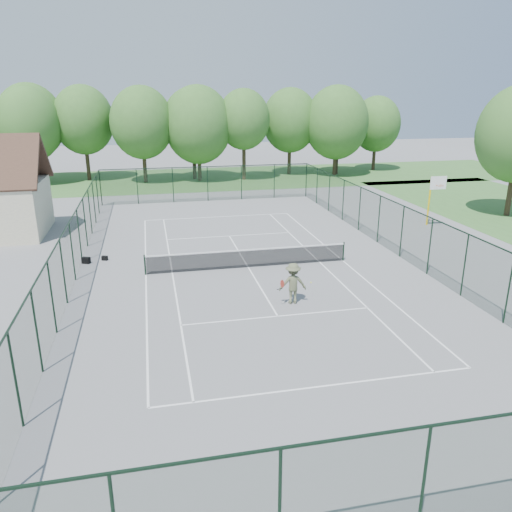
{
  "coord_description": "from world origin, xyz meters",
  "views": [
    {
      "loc": [
        -5.02,
        -25.2,
        9.12
      ],
      "look_at": [
        0.0,
        -2.0,
        1.3
      ],
      "focal_mm": 35.0,
      "sensor_mm": 36.0,
      "label": 1
    }
  ],
  "objects_px": {
    "tennis_net": "(248,257)",
    "basketball_goal": "(434,191)",
    "tennis_player": "(293,283)",
    "sports_bag_a": "(86,260)"
  },
  "relations": [
    {
      "from": "basketball_goal",
      "to": "sports_bag_a",
      "type": "relative_size",
      "value": 8.35
    },
    {
      "from": "tennis_net",
      "to": "tennis_player",
      "type": "bearing_deg",
      "value": -78.88
    },
    {
      "from": "tennis_net",
      "to": "basketball_goal",
      "type": "height_order",
      "value": "basketball_goal"
    },
    {
      "from": "basketball_goal",
      "to": "tennis_player",
      "type": "bearing_deg",
      "value": -140.7
    },
    {
      "from": "basketball_goal",
      "to": "tennis_player",
      "type": "height_order",
      "value": "basketball_goal"
    },
    {
      "from": "tennis_net",
      "to": "tennis_player",
      "type": "relative_size",
      "value": 5.83
    },
    {
      "from": "basketball_goal",
      "to": "sports_bag_a",
      "type": "height_order",
      "value": "basketball_goal"
    },
    {
      "from": "tennis_player",
      "to": "basketball_goal",
      "type": "bearing_deg",
      "value": 39.3
    },
    {
      "from": "sports_bag_a",
      "to": "tennis_player",
      "type": "bearing_deg",
      "value": -16.77
    },
    {
      "from": "sports_bag_a",
      "to": "tennis_player",
      "type": "height_order",
      "value": "tennis_player"
    }
  ]
}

